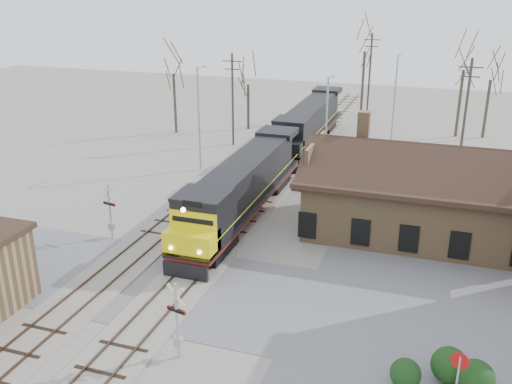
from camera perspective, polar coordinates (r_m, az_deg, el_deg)
ground at (r=33.15m, az=-7.72°, el=-9.45°), size 140.00×140.00×0.00m
road at (r=33.15m, az=-7.72°, el=-9.43°), size 60.00×9.00×0.03m
track_main at (r=45.70m, az=0.48°, el=-0.48°), size 3.40×90.00×0.24m
track_siding at (r=47.20m, az=-4.72°, el=0.15°), size 3.40×90.00×0.24m
depot at (r=40.13m, az=15.60°, el=-0.76°), size 15.20×9.31×7.90m
locomotive_lead at (r=40.81m, az=-1.53°, el=0.31°), size 3.01×20.18×4.48m
locomotive_trailing at (r=59.61m, az=5.25°, el=6.78°), size 3.01×20.18×4.24m
crossbuck_near at (r=26.72m, az=-7.88°, el=-12.89°), size 1.10×0.35×3.89m
crossbuck_far at (r=39.24m, az=-14.37°, el=-2.06°), size 1.08×0.32×3.83m
do_not_enter_sign at (r=25.38m, az=19.60°, el=-16.39°), size 0.74×0.18×2.51m
hedge_a at (r=26.32m, az=14.72°, el=-17.17°), size 1.34×1.34×1.34m
hedge_b at (r=27.11m, az=18.78°, el=-16.06°), size 1.60×1.60×1.60m
hedge_c at (r=26.73m, az=21.11°, el=-16.98°), size 1.59×1.59×1.59m
streetlight_a at (r=51.42m, az=-5.68°, el=7.80°), size 0.25×2.04×9.32m
streetlight_b at (r=49.19m, az=7.08°, el=6.88°), size 0.25×2.04×8.86m
streetlight_c at (r=63.12m, az=13.74°, el=9.58°), size 0.25×2.04×9.07m
utility_pole_a at (r=59.45m, az=-2.35°, el=9.38°), size 2.00×0.24×9.48m
utility_pole_b at (r=73.54m, az=11.29°, el=11.51°), size 2.00×0.24×10.31m
utility_pole_c at (r=53.86m, az=20.19°, el=7.34°), size 2.00×0.24×10.16m
tree_a at (r=64.57m, az=-8.31°, el=12.59°), size 4.44×4.44×10.88m
tree_b at (r=65.89m, az=-0.80°, el=11.40°), size 3.43×3.43×8.41m
tree_c at (r=72.53m, az=10.90°, el=14.68°), size 5.43×5.43×13.30m
tree_d at (r=65.97m, az=20.18°, el=12.41°), size 4.87×4.87×11.94m
tree_e at (r=66.71m, az=22.54°, el=11.20°), size 4.23×4.23×10.36m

